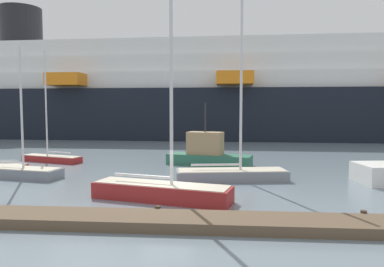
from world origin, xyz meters
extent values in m
plane|color=slate|center=(0.00, 0.00, 0.00)|extent=(600.00, 600.00, 0.00)
cube|color=brown|center=(0.00, -3.58, 0.21)|extent=(20.56, 1.88, 0.41)
cylinder|color=#423323|center=(0.00, -2.54, 0.25)|extent=(0.24, 0.24, 0.49)
cylinder|color=#423323|center=(8.22, -2.54, 0.25)|extent=(0.24, 0.24, 0.49)
cylinder|color=silver|center=(-13.03, 7.83, 0.69)|extent=(1.80, 0.22, 0.08)
cube|color=maroon|center=(-0.32, 0.23, 0.40)|extent=(7.14, 3.31, 0.80)
cube|color=beige|center=(-0.32, 0.23, 0.82)|extent=(6.84, 3.12, 0.04)
cylinder|color=silver|center=(0.22, 0.09, 6.62)|extent=(0.17, 0.17, 11.64)
cylinder|color=silver|center=(-1.29, 0.48, 1.15)|extent=(3.06, 0.92, 0.13)
cube|color=maroon|center=(-11.47, 11.78, 0.25)|extent=(5.53, 2.77, 0.50)
cube|color=beige|center=(-11.47, 11.78, 0.52)|extent=(5.29, 2.61, 0.04)
cylinder|color=silver|center=(-11.88, 11.91, 4.84)|extent=(0.13, 0.13, 8.68)
cylinder|color=silver|center=(-10.72, 11.54, 0.85)|extent=(2.36, 0.83, 0.10)
cube|color=gray|center=(3.25, 5.42, 0.32)|extent=(7.06, 2.85, 0.64)
cube|color=beige|center=(3.25, 5.42, 0.66)|extent=(6.77, 2.66, 0.04)
cylinder|color=silver|center=(3.80, 5.50, 6.30)|extent=(0.16, 0.16, 11.31)
cylinder|color=silver|center=(2.27, 5.28, 0.99)|extent=(3.08, 0.58, 0.13)
cube|color=gray|center=(-10.58, 5.19, 0.31)|extent=(6.12, 2.70, 0.62)
cube|color=beige|center=(-10.58, 5.19, 0.64)|extent=(5.87, 2.53, 0.04)
cylinder|color=silver|center=(-10.11, 5.10, 4.53)|extent=(0.14, 0.14, 7.82)
cylinder|color=silver|center=(-11.42, 5.35, 0.97)|extent=(2.64, 0.62, 0.11)
cube|color=#2D6B51|center=(1.65, 11.23, 0.42)|extent=(6.85, 3.45, 0.85)
cube|color=#A3845B|center=(1.33, 11.31, 1.73)|extent=(2.98, 2.05, 1.76)
cylinder|color=#262626|center=(1.33, 11.31, 3.76)|extent=(0.13, 0.13, 2.31)
cube|color=black|center=(-6.73, 39.77, 3.55)|extent=(129.65, 21.94, 7.10)
cube|color=white|center=(-6.73, 39.77, 8.27)|extent=(119.26, 19.46, 2.33)
cube|color=white|center=(-6.73, 39.77, 10.59)|extent=(112.10, 18.30, 2.33)
cube|color=white|center=(-6.73, 39.77, 12.92)|extent=(104.95, 17.13, 2.33)
cube|color=orange|center=(-18.31, 30.71, 8.27)|extent=(4.76, 3.75, 1.63)
cube|color=orange|center=(4.29, 30.03, 8.27)|extent=(4.76, 3.75, 1.63)
cylinder|color=black|center=(-29.97, 40.46, 17.31)|extent=(6.51, 6.51, 6.46)
camera|label=1|loc=(2.61, -17.08, 4.58)|focal=33.96mm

